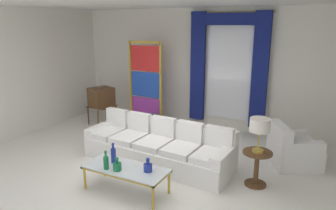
# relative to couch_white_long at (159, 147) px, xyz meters

# --- Properties ---
(ground_plane) EXTENTS (16.00, 16.00, 0.00)m
(ground_plane) POSITION_rel_couch_white_long_xyz_m (-0.02, -0.50, -0.31)
(ground_plane) COLOR white
(wall_rear) EXTENTS (8.00, 0.12, 3.00)m
(wall_rear) POSITION_rel_couch_white_long_xyz_m (-0.02, 2.56, 1.19)
(wall_rear) COLOR white
(wall_rear) RESTS_ON ground
(wall_left) EXTENTS (0.12, 7.00, 3.00)m
(wall_left) POSITION_rel_couch_white_long_xyz_m (-3.68, 0.10, 1.19)
(wall_left) COLOR white
(wall_left) RESTS_ON ground
(ceiling_slab) EXTENTS (8.00, 7.60, 0.04)m
(ceiling_slab) POSITION_rel_couch_white_long_xyz_m (-0.02, 0.30, 2.71)
(ceiling_slab) COLOR white
(curtained_window) EXTENTS (2.00, 0.17, 2.70)m
(curtained_window) POSITION_rel_couch_white_long_xyz_m (0.57, 2.39, 1.43)
(curtained_window) COLOR white
(curtained_window) RESTS_ON ground
(couch_white_long) EXTENTS (2.96, 1.09, 0.86)m
(couch_white_long) POSITION_rel_couch_white_long_xyz_m (0.00, 0.00, 0.00)
(couch_white_long) COLOR white
(couch_white_long) RESTS_ON ground
(coffee_table) EXTENTS (1.36, 0.58, 0.41)m
(coffee_table) POSITION_rel_couch_white_long_xyz_m (0.07, -1.21, 0.07)
(coffee_table) COLOR silver
(coffee_table) RESTS_ON ground
(bottle_blue_decanter) EXTENTS (0.13, 0.13, 0.22)m
(bottle_blue_decanter) POSITION_rel_couch_white_long_xyz_m (0.01, -1.35, 0.18)
(bottle_blue_decanter) COLOR #196B3D
(bottle_blue_decanter) RESTS_ON coffee_table
(bottle_crystal_tall) EXTENTS (0.08, 0.08, 0.34)m
(bottle_crystal_tall) POSITION_rel_couch_white_long_xyz_m (-0.21, -1.15, 0.24)
(bottle_crystal_tall) COLOR navy
(bottle_crystal_tall) RESTS_ON coffee_table
(bottle_amber_squat) EXTENTS (0.08, 0.08, 0.31)m
(bottle_amber_squat) POSITION_rel_couch_white_long_xyz_m (-0.17, -1.39, 0.22)
(bottle_amber_squat) COLOR #196B3D
(bottle_amber_squat) RESTS_ON coffee_table
(bottle_ruby_flask) EXTENTS (0.14, 0.14, 0.23)m
(bottle_ruby_flask) POSITION_rel_couch_white_long_xyz_m (0.45, -1.16, 0.18)
(bottle_ruby_flask) COLOR navy
(bottle_ruby_flask) RESTS_ON coffee_table
(vintage_tv) EXTENTS (0.67, 0.72, 1.35)m
(vintage_tv) POSITION_rel_couch_white_long_xyz_m (-2.49, 1.35, 0.42)
(vintage_tv) COLOR brown
(vintage_tv) RESTS_ON ground
(armchair_white) EXTENTS (1.10, 1.09, 0.80)m
(armchair_white) POSITION_rel_couch_white_long_xyz_m (2.29, 1.04, -0.02)
(armchair_white) COLOR white
(armchair_white) RESTS_ON ground
(stained_glass_divider) EXTENTS (0.95, 0.05, 2.20)m
(stained_glass_divider) POSITION_rel_couch_white_long_xyz_m (-1.40, 1.80, 0.75)
(stained_glass_divider) COLOR gold
(stained_glass_divider) RESTS_ON ground
(peacock_figurine) EXTENTS (0.44, 0.60, 0.50)m
(peacock_figurine) POSITION_rel_couch_white_long_xyz_m (-1.01, 1.49, -0.09)
(peacock_figurine) COLOR beige
(peacock_figurine) RESTS_ON ground
(round_side_table) EXTENTS (0.48, 0.48, 0.59)m
(round_side_table) POSITION_rel_couch_white_long_xyz_m (1.87, -0.05, 0.05)
(round_side_table) COLOR brown
(round_side_table) RESTS_ON ground
(table_lamp_brass) EXTENTS (0.32, 0.32, 0.57)m
(table_lamp_brass) POSITION_rel_couch_white_long_xyz_m (1.87, -0.05, 0.72)
(table_lamp_brass) COLOR #B29338
(table_lamp_brass) RESTS_ON round_side_table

